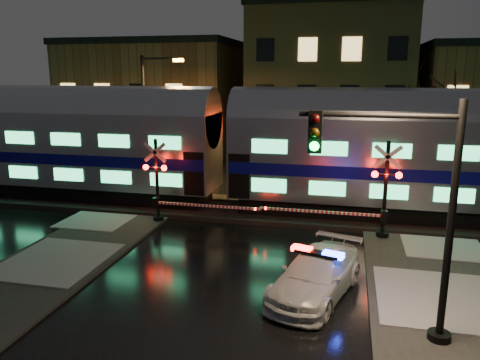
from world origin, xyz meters
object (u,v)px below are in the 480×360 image
crossing_signal_right (376,200)px  traffic_light (409,219)px  crossing_signal_left (164,190)px  streetlight (148,113)px  police_car (316,275)px

crossing_signal_right → traffic_light: 7.87m
crossing_signal_left → streetlight: bearing=118.2°
traffic_light → crossing_signal_left: bearing=155.0°
police_car → traffic_light: (2.30, -2.06, 2.63)m
crossing_signal_right → crossing_signal_left: crossing_signal_right is taller
crossing_signal_left → streetlight: 8.13m
crossing_signal_left → streetlight: size_ratio=0.71×
crossing_signal_left → traffic_light: traffic_light is taller
streetlight → police_car: bearing=-48.5°
crossing_signal_right → streetlight: (-12.89, 6.69, 2.79)m
police_car → crossing_signal_right: 6.07m
crossing_signal_left → traffic_light: (9.61, -7.70, 1.70)m
crossing_signal_right → traffic_light: traffic_light is taller
streetlight → traffic_light: bearing=-47.5°
traffic_light → streetlight: 19.57m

